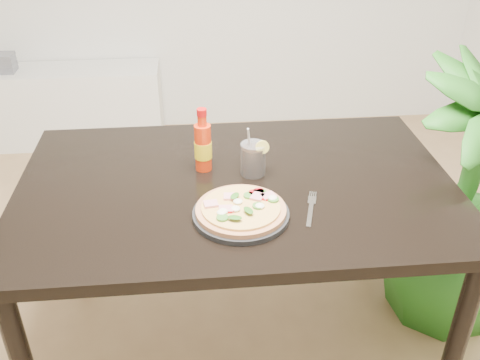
{
  "coord_description": "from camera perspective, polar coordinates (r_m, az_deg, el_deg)",
  "views": [
    {
      "loc": [
        0.11,
        -1.28,
        1.64
      ],
      "look_at": [
        0.24,
        0.06,
        0.83
      ],
      "focal_mm": 40.0,
      "sensor_mm": 36.0,
      "label": 1
    }
  ],
  "objects": [
    {
      "name": "media_console",
      "position": [
        3.74,
        -19.27,
        7.45
      ],
      "size": [
        1.4,
        0.34,
        0.5
      ],
      "primitive_type": "cube",
      "color": "white",
      "rests_on": "ground"
    },
    {
      "name": "fork",
      "position": [
        1.6,
        7.58,
        -2.93
      ],
      "size": [
        0.07,
        0.19,
        0.0
      ],
      "rotation": [
        0.0,
        0.0,
        -0.28
      ],
      "color": "silver",
      "rests_on": "dining_table"
    },
    {
      "name": "plant_pot",
      "position": [
        2.43,
        20.67,
        -10.42
      ],
      "size": [
        0.28,
        0.28,
        0.22
      ],
      "primitive_type": "cylinder",
      "color": "brown",
      "rests_on": "ground"
    },
    {
      "name": "cd_stack",
      "position": [
        3.69,
        -23.99,
        11.34
      ],
      "size": [
        0.14,
        0.12,
        0.11
      ],
      "color": "slate",
      "rests_on": "media_console"
    },
    {
      "name": "hot_sauce_bottle",
      "position": [
        1.75,
        -3.97,
        3.64
      ],
      "size": [
        0.07,
        0.07,
        0.22
      ],
      "rotation": [
        0.0,
        0.0,
        -0.35
      ],
      "color": "red",
      "rests_on": "dining_table"
    },
    {
      "name": "cola_cup",
      "position": [
        1.74,
        1.42,
        2.21
      ],
      "size": [
        0.09,
        0.08,
        0.17
      ],
      "rotation": [
        0.0,
        0.0,
        0.06
      ],
      "color": "black",
      "rests_on": "dining_table"
    },
    {
      "name": "houseplant",
      "position": [
        2.19,
        22.68,
        -2.05
      ],
      "size": [
        0.83,
        0.83,
        1.06
      ],
      "primitive_type": "imported",
      "rotation": [
        0.0,
        0.0,
        0.62
      ],
      "color": "#246B1C",
      "rests_on": "ground"
    },
    {
      "name": "pizza",
      "position": [
        1.54,
        0.15,
        -3.05
      ],
      "size": [
        0.26,
        0.26,
        0.03
      ],
      "color": "tan",
      "rests_on": "plate"
    },
    {
      "name": "dining_table",
      "position": [
        1.76,
        -0.37,
        -2.54
      ],
      "size": [
        1.4,
        0.9,
        0.75
      ],
      "color": "black",
      "rests_on": "ground"
    },
    {
      "name": "plate",
      "position": [
        1.55,
        0.09,
        -3.68
      ],
      "size": [
        0.28,
        0.28,
        0.02
      ],
      "primitive_type": "cylinder",
      "color": "black",
      "rests_on": "dining_table"
    }
  ]
}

